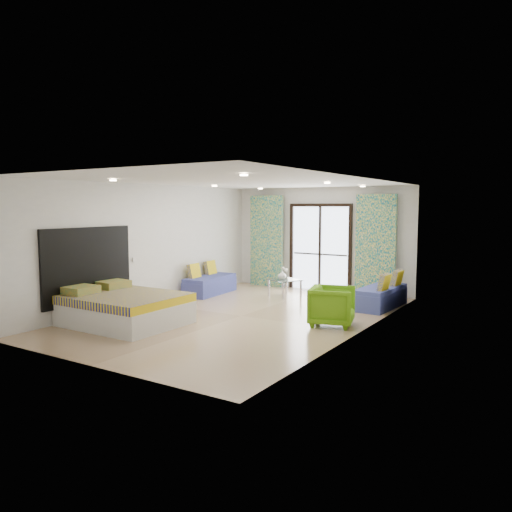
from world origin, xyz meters
The scene contains 24 objects.
floor centered at (0.00, 0.00, 0.00)m, with size 5.00×7.50×0.01m, color #9F805F, non-canonical shape.
ceiling centered at (0.00, 0.00, 2.70)m, with size 5.00×7.50×0.01m, color silver, non-canonical shape.
wall_back centered at (0.00, 3.75, 1.35)m, with size 5.00×0.01×2.70m, color silver, non-canonical shape.
wall_front centered at (0.00, -3.75, 1.35)m, with size 5.00×0.01×2.70m, color silver, non-canonical shape.
wall_left centered at (-2.50, 0.00, 1.35)m, with size 0.01×7.50×2.70m, color silver, non-canonical shape.
wall_right centered at (2.50, 0.00, 1.35)m, with size 0.01×7.50×2.70m, color silver, non-canonical shape.
balcony_door centered at (0.00, 3.72, 1.26)m, with size 1.76×0.08×2.28m.
balcony_rail centered at (0.00, 3.73, 0.95)m, with size 1.52×0.03×0.04m, color #595451.
curtain_left centered at (-1.55, 3.57, 1.25)m, with size 1.00×0.10×2.50m, color silver.
curtain_right centered at (1.55, 3.57, 1.25)m, with size 1.00×0.10×2.50m, color silver.
downlight_a centered at (-1.40, -2.00, 2.67)m, with size 0.12×0.12×0.02m, color #FFE0B2.
downlight_b centered at (1.40, -2.00, 2.67)m, with size 0.12×0.12×0.02m, color #FFE0B2.
downlight_c centered at (-1.40, 1.00, 2.67)m, with size 0.12×0.12×0.02m, color #FFE0B2.
downlight_d centered at (1.40, 1.00, 2.67)m, with size 0.12×0.12×0.02m, color #FFE0B2.
downlight_e centered at (-1.40, 3.00, 2.67)m, with size 0.12×0.12×0.02m, color #FFE0B2.
downlight_f centered at (1.40, 3.00, 2.67)m, with size 0.12×0.12×0.02m, color #FFE0B2.
headboard centered at (-2.46, -1.75, 1.05)m, with size 0.06×2.10×1.50m, color black.
switch_plate centered at (-2.47, -0.50, 1.05)m, with size 0.02×0.10×0.10m, color silver.
bed centered at (-1.48, -1.75, 0.30)m, with size 2.07×1.69×0.71m.
daybed_left centered at (-2.11, 1.71, 0.25)m, with size 0.78×1.67×0.80m.
daybed_right centered at (2.11, 2.34, 0.25)m, with size 0.73×1.68×0.81m.
coffee_table centered at (-0.31, 2.38, 0.38)m, with size 0.84×0.84×0.74m.
vase centered at (-0.39, 2.39, 0.53)m, with size 0.20×0.21×0.20m, color white.
armchair centered at (1.88, 0.24, 0.40)m, with size 0.78×0.73×0.80m, color #589813.
Camera 1 is at (5.53, -8.23, 2.21)m, focal length 35.00 mm.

